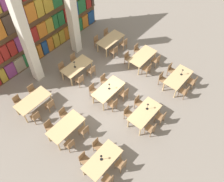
{
  "coord_description": "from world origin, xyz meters",
  "views": [
    {
      "loc": [
        -6.66,
        -5.9,
        11.56
      ],
      "look_at": [
        0.0,
        -0.26,
        0.69
      ],
      "focal_mm": 40.0,
      "sensor_mm": 36.0,
      "label": 1
    }
  ],
  "objects": [
    {
      "name": "chair_34",
      "position": [
        3.8,
        1.91,
        0.47
      ],
      "size": [
        0.42,
        0.4,
        0.88
      ],
      "color": "olive",
      "rests_on": "ground_plane"
    },
    {
      "name": "chair_12",
      "position": [
        -3.74,
        -0.73,
        0.47
      ],
      "size": [
        0.42,
        0.4,
        0.88
      ],
      "color": "olive",
      "rests_on": "ground_plane"
    },
    {
      "name": "reading_table_6",
      "position": [
        -3.31,
        2.57,
        0.68
      ],
      "size": [
        1.92,
        0.93,
        0.76
      ],
      "color": "tan",
      "rests_on": "ground_plane"
    },
    {
      "name": "desk_lamp_4",
      "position": [
        -0.07,
        2.6,
        1.08
      ],
      "size": [
        0.14,
        0.14,
        0.47
      ],
      "color": "black",
      "rests_on": "reading_table_7"
    },
    {
      "name": "chair_13",
      "position": [
        -3.74,
        0.77,
        0.47
      ],
      "size": [
        0.42,
        0.4,
        0.88
      ],
      "rotation": [
        0.0,
        0.0,
        3.14
      ],
      "color": "olive",
      "rests_on": "ground_plane"
    },
    {
      "name": "desk_lamp_2",
      "position": [
        3.53,
        -2.6,
        1.07
      ],
      "size": [
        0.14,
        0.14,
        0.45
      ],
      "color": "black",
      "rests_on": "reading_table_2"
    },
    {
      "name": "chair_7",
      "position": [
        0.46,
        -1.76,
        0.47
      ],
      "size": [
        0.42,
        0.4,
        0.88
      ],
      "rotation": [
        0.0,
        0.0,
        3.14
      ],
      "color": "olive",
      "rests_on": "ground_plane"
    },
    {
      "name": "chair_35",
      "position": [
        3.8,
        3.41,
        0.47
      ],
      "size": [
        0.42,
        0.4,
        0.88
      ],
      "rotation": [
        0.0,
        0.0,
        3.14
      ],
      "color": "olive",
      "rests_on": "ground_plane"
    },
    {
      "name": "chair_4",
      "position": [
        -0.47,
        -3.27,
        0.47
      ],
      "size": [
        0.42,
        0.4,
        0.88
      ],
      "color": "olive",
      "rests_on": "ground_plane"
    },
    {
      "name": "ground_plane",
      "position": [
        0.0,
        0.0,
        0.0
      ],
      "size": [
        40.0,
        40.0,
        0.0
      ],
      "primitive_type": "plane",
      "color": "gray"
    },
    {
      "name": "reading_table_0",
      "position": [
        -3.38,
        -2.54,
        0.68
      ],
      "size": [
        1.92,
        0.93,
        0.76
      ],
      "color": "tan",
      "rests_on": "ground_plane"
    },
    {
      "name": "chair_33",
      "position": [
        2.79,
        3.41,
        0.47
      ],
      "size": [
        0.42,
        0.4,
        0.88
      ],
      "rotation": [
        0.0,
        0.0,
        3.14
      ],
      "color": "olive",
      "rests_on": "ground_plane"
    },
    {
      "name": "reading_table_8",
      "position": [
        3.3,
        2.66,
        0.68
      ],
      "size": [
        1.92,
        0.93,
        0.76
      ],
      "color": "tan",
      "rests_on": "ground_plane"
    },
    {
      "name": "chair_15",
      "position": [
        -2.74,
        0.77,
        0.47
      ],
      "size": [
        0.42,
        0.4,
        0.88
      ],
      "rotation": [
        0.0,
        0.0,
        3.14
      ],
      "color": "olive",
      "rests_on": "ground_plane"
    },
    {
      "name": "chair_14",
      "position": [
        -2.74,
        -0.73,
        0.47
      ],
      "size": [
        0.42,
        0.4,
        0.88
      ],
      "color": "olive",
      "rests_on": "ground_plane"
    },
    {
      "name": "chair_27",
      "position": [
        -2.79,
        3.32,
        0.47
      ],
      "size": [
        0.42,
        0.4,
        0.88
      ],
      "rotation": [
        0.0,
        0.0,
        3.14
      ],
      "color": "olive",
      "rests_on": "ground_plane"
    },
    {
      "name": "chair_20",
      "position": [
        2.85,
        -0.68,
        0.47
      ],
      "size": [
        0.42,
        0.4,
        0.88
      ],
      "color": "olive",
      "rests_on": "ground_plane"
    },
    {
      "name": "chair_6",
      "position": [
        0.46,
        -3.27,
        0.47
      ],
      "size": [
        0.42,
        0.4,
        0.88
      ],
      "color": "olive",
      "rests_on": "ground_plane"
    },
    {
      "name": "chair_11",
      "position": [
        3.75,
        -1.82,
        0.47
      ],
      "size": [
        0.42,
        0.4,
        0.88
      ],
      "rotation": [
        0.0,
        0.0,
        3.14
      ],
      "color": "olive",
      "rests_on": "ground_plane"
    },
    {
      "name": "chair_3",
      "position": [
        -2.91,
        -1.79,
        0.47
      ],
      "size": [
        0.42,
        0.4,
        0.88
      ],
      "rotation": [
        0.0,
        0.0,
        3.14
      ],
      "color": "olive",
      "rests_on": "ground_plane"
    },
    {
      "name": "chair_26",
      "position": [
        -2.79,
        1.82,
        0.47
      ],
      "size": [
        0.42,
        0.4,
        0.88
      ],
      "color": "olive",
      "rests_on": "ground_plane"
    },
    {
      "name": "chair_32",
      "position": [
        2.79,
        1.91,
        0.47
      ],
      "size": [
        0.42,
        0.4,
        0.88
      ],
      "color": "olive",
      "rests_on": "ground_plane"
    },
    {
      "name": "chair_8",
      "position": [
        2.77,
        -3.33,
        0.47
      ],
      "size": [
        0.42,
        0.4,
        0.88
      ],
      "color": "olive",
      "rests_on": "ground_plane"
    },
    {
      "name": "chair_0",
      "position": [
        -3.84,
        -3.3,
        0.47
      ],
      "size": [
        0.42,
        0.4,
        0.88
      ],
      "color": "olive",
      "rests_on": "ground_plane"
    },
    {
      "name": "pillar_left",
      "position": [
        -1.66,
        4.29,
        3.0
      ],
      "size": [
        0.5,
        0.5,
        6.0
      ],
      "color": "silver",
      "rests_on": "ground_plane"
    },
    {
      "name": "chair_1",
      "position": [
        -3.84,
        -1.79,
        0.47
      ],
      "size": [
        0.42,
        0.4,
        0.88
      ],
      "rotation": [
        0.0,
        0.0,
        3.14
      ],
      "color": "olive",
      "rests_on": "ground_plane"
    },
    {
      "name": "chair_21",
      "position": [
        2.85,
        0.83,
        0.47
      ],
      "size": [
        0.42,
        0.4,
        0.88
      ],
      "rotation": [
        0.0,
        0.0,
        3.14
      ],
      "color": "olive",
      "rests_on": "ground_plane"
    },
    {
      "name": "desk_lamp_1",
      "position": [
        0.23,
        -2.48,
        1.07
      ],
      "size": [
        0.14,
        0.14,
        0.46
      ],
      "color": "black",
      "rests_on": "reading_table_1"
    },
    {
      "name": "desk_lamp_0",
      "position": [
        -3.4,
        -2.51,
        1.04
      ],
      "size": [
        0.14,
        0.14,
        0.42
      ],
      "color": "black",
      "rests_on": "reading_table_0"
    },
    {
      "name": "reading_table_3",
      "position": [
        -3.26,
        0.02,
        0.68
      ],
      "size": [
        1.92,
        0.93,
        0.76
      ],
      "color": "tan",
      "rests_on": "ground_plane"
    },
    {
      "name": "chair_22",
      "position": [
        3.86,
        -0.68,
        0.47
      ],
      "size": [
        0.42,
        0.4,
        0.88
      ],
      "color": "olive",
      "rests_on": "ground_plane"
    },
    {
      "name": "reading_table_2",
      "position": [
        3.28,
        -2.58,
        0.68
      ],
      "size": [
        1.92,
        0.93,
        0.76
      ],
      "color": "tan",
      "rests_on": "ground_plane"
    },
    {
      "name": "chair_10",
      "position": [
        3.75,
        -3.33,
        0.47
      ],
      "size": [
        0.42,
        0.4,
        0.88
      ],
      "color": "olive",
      "rests_on": "ground_plane"
    },
    {
      "name": "reading_table_5",
      "position": [
        3.37,
        0.07,
        0.68
      ],
      "size": [
        1.92,
        0.93,
        0.76
      ],
      "color": "tan",
      "rests_on": "ground_plane"
    },
    {
      "name": "chair_17",
      "position": [
        -0.53,
        0.71,
        0.47
      ],
      "size": [
        0.42,
        0.4,
        0.88
      ],
      "rotation": [
        0.0,
        0.0,
        3.14
      ],
      "color": "olive",
      "rests_on": "ground_plane"
    },
    {
      "name": "reading_table_4",
      "position": [
        -0.05,
        -0.04,
        0.68
      ],
      "size": [
        1.92,
        0.93,
        0.76
      ],
      "color": "tan",
      "rests_on": "ground_plane"
    },
    {
      "name": "chair_31",
      "position": [
        0.55,
        3.35,
        0.47
      ],
      "size": [
        0.42,
        0.4,
        0.88
      ],
      "rotation": [
        0.0,
        0.0,
        3.14
      ],
      "color": "olive",
      "rests_on": "ground_plane"
    },
    {
      "name": "chair_9",
      "position": [
        2.77,
        -1.82,
        0.47
      ],
      "size": [
        0.42,
        0.4,
        0.88
      ],
      "rotation": [
        0.0,
        0.0,
        3.14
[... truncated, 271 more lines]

